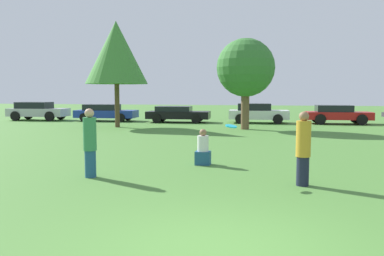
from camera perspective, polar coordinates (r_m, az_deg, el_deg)
ground_plane at (r=5.68m, az=3.72°, el=-17.12°), size 120.00×120.00×0.00m
person_thrower at (r=10.42m, az=-14.23°, el=-2.01°), size 0.33×0.33×1.74m
person_catcher at (r=9.55m, az=15.46°, el=-2.80°), size 0.33×0.33×1.71m
frisbee at (r=9.68m, az=5.56°, el=0.26°), size 0.29×0.28×0.10m
bystander_sitting at (r=11.92m, az=1.56°, el=-3.16°), size 0.44×0.37×1.06m
tree_0 at (r=25.02m, az=-10.66°, el=10.42°), size 3.75×3.75×6.38m
tree_1 at (r=23.35m, az=7.59°, el=8.38°), size 3.32×3.32×5.18m
parked_car_silver at (r=32.77m, az=-21.02°, el=2.31°), size 4.46×2.13×1.38m
parked_car_blue at (r=30.45m, az=-12.18°, el=2.20°), size 4.55×2.04×1.23m
parked_car_black at (r=28.51m, az=-2.07°, el=2.05°), size 4.49×2.16×1.14m
parked_car_white at (r=28.31m, az=9.25°, el=2.15°), size 4.13×2.16×1.35m
parked_car_red at (r=28.76m, az=19.84°, el=1.89°), size 4.26×2.03×1.26m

